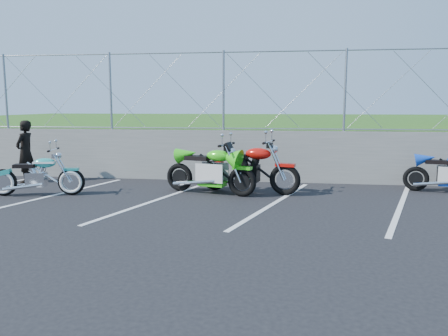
# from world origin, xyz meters

# --- Properties ---
(ground) EXTENTS (90.00, 90.00, 0.00)m
(ground) POSITION_xyz_m (0.00, 0.00, 0.00)
(ground) COLOR black
(ground) RESTS_ON ground
(retaining_wall) EXTENTS (30.00, 0.22, 1.30)m
(retaining_wall) POSITION_xyz_m (0.00, 3.50, 0.65)
(retaining_wall) COLOR slate
(retaining_wall) RESTS_ON ground
(grass_field) EXTENTS (30.00, 20.00, 1.30)m
(grass_field) POSITION_xyz_m (0.00, 13.50, 0.65)
(grass_field) COLOR #234D14
(grass_field) RESTS_ON ground
(chain_link_fence) EXTENTS (28.00, 0.03, 2.00)m
(chain_link_fence) POSITION_xyz_m (0.00, 3.50, 2.30)
(chain_link_fence) COLOR gray
(chain_link_fence) RESTS_ON retaining_wall
(parking_lines) EXTENTS (18.29, 4.31, 0.01)m
(parking_lines) POSITION_xyz_m (1.20, 1.00, 0.00)
(parking_lines) COLOR silver
(parking_lines) RESTS_ON ground
(cruiser_turquoise) EXTENTS (2.00, 0.63, 1.01)m
(cruiser_turquoise) POSITION_xyz_m (-2.69, 1.03, 0.40)
(cruiser_turquoise) COLOR black
(cruiser_turquoise) RESTS_ON ground
(naked_orange) EXTENTS (2.31, 0.82, 1.17)m
(naked_orange) POSITION_xyz_m (1.81, 1.97, 0.50)
(naked_orange) COLOR black
(naked_orange) RESTS_ON ground
(sportbike_green) EXTENTS (2.11, 0.83, 1.12)m
(sportbike_green) POSITION_xyz_m (0.98, 1.72, 0.48)
(sportbike_green) COLOR black
(sportbike_green) RESTS_ON ground
(person_standing) EXTENTS (0.40, 0.59, 1.56)m
(person_standing) POSITION_xyz_m (-3.90, 2.51, 0.78)
(person_standing) COLOR black
(person_standing) RESTS_ON ground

